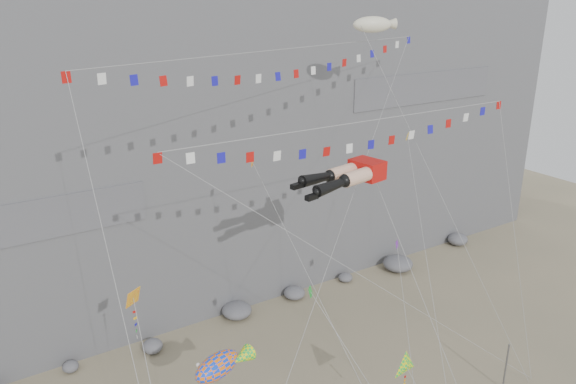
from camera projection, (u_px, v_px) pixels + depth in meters
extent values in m
cube|color=slate|center=(155.00, 13.00, 52.76)|extent=(80.00, 28.00, 50.00)
cylinder|color=slate|center=(506.00, 367.00, 39.52)|extent=(0.12, 0.12, 3.74)
cube|color=#B60E0B|center=(367.00, 169.00, 35.28)|extent=(1.81, 2.25, 1.19)
cylinder|color=#E2AD8D|center=(356.00, 177.00, 33.75)|extent=(2.14, 1.23, 0.88)
sphere|color=black|center=(345.00, 181.00, 33.10)|extent=(0.81, 0.81, 0.81)
cone|color=black|center=(331.00, 186.00, 32.36)|extent=(2.50, 1.16, 0.82)
cube|color=black|center=(312.00, 197.00, 31.42)|extent=(0.83, 0.48, 0.29)
cylinder|color=#E2AD8D|center=(341.00, 173.00, 34.57)|extent=(2.14, 1.23, 0.88)
sphere|color=black|center=(330.00, 176.00, 33.93)|extent=(0.81, 0.81, 0.81)
cone|color=black|center=(316.00, 179.00, 33.12)|extent=(2.52, 1.16, 0.88)
cube|color=black|center=(297.00, 186.00, 32.12)|extent=(0.83, 0.48, 0.29)
cylinder|color=gray|center=(434.00, 333.00, 32.49)|extent=(0.03, 0.03, 21.14)
cylinder|color=gray|center=(251.00, 287.00, 30.38)|extent=(0.03, 0.03, 31.19)
cylinder|color=gray|center=(456.00, 265.00, 36.84)|extent=(0.03, 0.03, 24.02)
cube|color=slate|center=(531.00, 378.00, 41.18)|extent=(0.16, 0.16, 0.10)
cylinder|color=gray|center=(451.00, 205.00, 40.48)|extent=(0.03, 0.03, 28.30)
cube|color=slate|center=(529.00, 382.00, 40.80)|extent=(0.16, 0.16, 0.10)
cylinder|color=gray|center=(328.00, 317.00, 34.05)|extent=(0.03, 0.03, 22.01)
cylinder|color=gray|center=(410.00, 351.00, 36.35)|extent=(0.03, 0.03, 15.63)
cylinder|color=gray|center=(431.00, 289.00, 37.09)|extent=(0.03, 0.03, 24.32)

